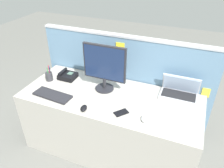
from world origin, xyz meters
TOP-DOWN VIEW (x-y plane):
  - ground_plane at (0.00, 0.00)m, footprint 10.00×10.00m
  - desk at (0.00, 0.00)m, footprint 1.86×0.77m
  - cubicle_divider at (0.00, 0.43)m, footprint 2.03×0.07m
  - desktop_monitor at (-0.11, 0.11)m, footprint 0.46×0.20m
  - laptop at (0.66, 0.28)m, footprint 0.38×0.23m
  - desk_phone at (-0.61, 0.15)m, footprint 0.19×0.17m
  - keyboard_main at (-0.56, -0.22)m, footprint 0.42×0.18m
  - computer_mouse_right_hand at (-0.15, -0.30)m, footprint 0.09×0.11m
  - computer_mouse_left_hand at (0.43, -0.22)m, footprint 0.08×0.11m
  - pen_cup at (-0.78, 0.03)m, footprint 0.08×0.08m
  - cell_phone_white_slab at (0.38, 0.06)m, footprint 0.11×0.16m
  - cell_phone_black_slab at (0.20, -0.21)m, footprint 0.14×0.15m

SIDE VIEW (x-z plane):
  - ground_plane at x=0.00m, z-range 0.00..0.00m
  - desk at x=0.00m, z-range 0.00..0.73m
  - cubicle_divider at x=0.00m, z-range 0.00..1.25m
  - cell_phone_white_slab at x=0.38m, z-range 0.73..0.74m
  - cell_phone_black_slab at x=0.20m, z-range 0.73..0.74m
  - keyboard_main at x=-0.56m, z-range 0.73..0.76m
  - computer_mouse_right_hand at x=-0.15m, z-range 0.73..0.77m
  - computer_mouse_left_hand at x=0.43m, z-range 0.73..0.77m
  - desk_phone at x=-0.61m, z-range 0.72..0.81m
  - pen_cup at x=-0.78m, z-range 0.69..0.88m
  - laptop at x=0.66m, z-range 0.68..0.89m
  - desktop_monitor at x=-0.11m, z-range 0.76..1.26m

